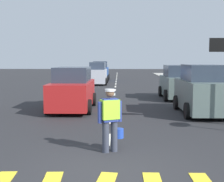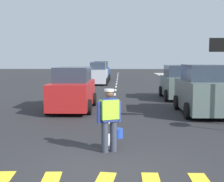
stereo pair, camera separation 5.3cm
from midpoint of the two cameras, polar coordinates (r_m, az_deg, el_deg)
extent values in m
plane|color=#28282B|center=(27.59, 0.58, 0.86)|extent=(96.00, 96.00, 0.00)
cube|color=silver|center=(9.50, -0.84, -8.94)|extent=(0.14, 1.40, 0.01)
cube|color=silver|center=(12.42, -0.32, -5.39)|extent=(0.14, 1.40, 0.01)
cube|color=silver|center=(15.38, 0.00, -3.19)|extent=(0.14, 1.40, 0.01)
cube|color=silver|center=(18.34, 0.21, -1.70)|extent=(0.14, 1.40, 0.01)
cube|color=silver|center=(21.32, 0.37, -0.63)|extent=(0.14, 1.40, 0.01)
cube|color=silver|center=(24.30, 0.49, 0.18)|extent=(0.14, 1.40, 0.01)
cube|color=silver|center=(27.29, 0.58, 0.82)|extent=(0.14, 1.40, 0.01)
cube|color=silver|center=(30.28, 0.65, 1.33)|extent=(0.14, 1.40, 0.01)
cube|color=silver|center=(33.27, 0.71, 1.74)|extent=(0.14, 1.40, 0.01)
cube|color=silver|center=(36.26, 0.76, 2.09)|extent=(0.14, 1.40, 0.01)
cube|color=silver|center=(39.25, 0.80, 2.38)|extent=(0.14, 1.40, 0.01)
cube|color=silver|center=(42.25, 0.84, 2.64)|extent=(0.14, 1.40, 0.01)
cube|color=silver|center=(45.24, 0.87, 2.86)|extent=(0.14, 1.40, 0.01)
cube|color=silver|center=(48.24, 0.90, 3.05)|extent=(0.14, 1.40, 0.01)
cube|color=silver|center=(51.24, 0.92, 3.22)|extent=(0.14, 1.40, 0.01)
cube|color=silver|center=(54.23, 0.94, 3.37)|extent=(0.14, 1.40, 0.01)
cylinder|color=#383D4C|center=(8.16, -1.37, -8.50)|extent=(0.18, 0.18, 0.82)
cylinder|color=#383D4C|center=(8.25, 0.20, -8.35)|extent=(0.18, 0.18, 0.82)
cube|color=navy|center=(8.06, -0.58, -3.53)|extent=(0.46, 0.38, 0.60)
cube|color=#A5EA33|center=(8.06, -0.58, -3.39)|extent=(0.53, 0.44, 0.51)
cylinder|color=navy|center=(7.97, -2.46, -4.01)|extent=(0.11, 0.11, 0.55)
cylinder|color=navy|center=(8.17, 1.24, -3.75)|extent=(0.11, 0.11, 0.55)
sphere|color=brown|center=(8.00, -0.59, -0.42)|extent=(0.22, 0.22, 0.22)
cylinder|color=silver|center=(7.99, -0.59, 0.15)|extent=(0.26, 0.26, 0.06)
cylinder|color=#2347B7|center=(8.40, 1.08, -7.81)|extent=(0.26, 0.26, 0.26)
cube|color=red|center=(14.96, -7.41, -0.54)|extent=(1.78, 4.23, 1.18)
cube|color=#2D3847|center=(14.99, -7.40, 3.07)|extent=(1.57, 2.32, 0.70)
cylinder|color=black|center=(13.61, -4.42, -2.97)|extent=(0.22, 0.68, 0.68)
cylinder|color=black|center=(13.91, -11.92, -2.89)|extent=(0.22, 0.68, 0.68)
cylinder|color=black|center=(16.19, -3.50, -1.54)|extent=(0.22, 0.68, 0.68)
cylinder|color=black|center=(16.45, -9.84, -1.50)|extent=(0.22, 0.68, 0.68)
cube|color=slate|center=(19.42, 11.84, 0.89)|extent=(1.64, 3.91, 1.19)
cube|color=#2D3847|center=(19.27, 11.95, 3.67)|extent=(1.44, 2.15, 0.70)
cylinder|color=black|center=(20.52, 8.89, -0.01)|extent=(0.22, 0.68, 0.68)
cylinder|color=black|center=(20.81, 13.48, -0.02)|extent=(0.22, 0.68, 0.68)
cylinder|color=black|center=(18.14, 9.89, -0.81)|extent=(0.22, 0.68, 0.68)
cylinder|color=black|center=(18.46, 15.05, -0.81)|extent=(0.22, 0.68, 0.68)
cube|color=silver|center=(29.96, -2.71, 2.81)|extent=(1.63, 4.31, 1.25)
cube|color=#2D3847|center=(30.03, -2.71, 4.68)|extent=(1.43, 2.37, 0.70)
cylinder|color=black|center=(28.61, -1.23, 1.73)|extent=(0.22, 0.68, 0.68)
cylinder|color=black|center=(28.73, -4.55, 1.73)|extent=(0.22, 0.68, 0.68)
cylinder|color=black|center=(31.27, -1.01, 2.09)|extent=(0.22, 0.68, 0.68)
cylinder|color=black|center=(31.38, -4.06, 2.09)|extent=(0.22, 0.68, 0.68)
cube|color=slate|center=(14.30, 16.12, -0.74)|extent=(1.72, 4.00, 1.32)
cube|color=#2D3847|center=(14.12, 16.34, 3.28)|extent=(1.52, 2.20, 0.70)
cylinder|color=black|center=(15.37, 11.71, -2.05)|extent=(0.22, 0.68, 0.68)
cylinder|color=black|center=(15.78, 18.02, -2.02)|extent=(0.22, 0.68, 0.68)
cylinder|color=black|center=(12.97, 13.68, -3.57)|extent=(0.22, 0.68, 0.68)
cube|color=#1E4799|center=(35.34, -2.20, 3.32)|extent=(1.73, 4.07, 1.30)
cube|color=#2D3847|center=(35.41, -2.20, 4.94)|extent=(1.52, 2.24, 0.70)
cylinder|color=black|center=(34.07, -0.84, 2.41)|extent=(0.22, 0.68, 0.68)
cylinder|color=black|center=(34.18, -3.81, 2.40)|extent=(0.22, 0.68, 0.68)
cylinder|color=black|center=(36.58, -0.69, 2.65)|extent=(0.22, 0.68, 0.68)
cylinder|color=black|center=(36.69, -3.46, 2.65)|extent=(0.22, 0.68, 0.68)
camera|label=1|loc=(0.03, -90.12, -0.01)|focal=49.47mm
camera|label=2|loc=(0.03, 89.88, 0.01)|focal=49.47mm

